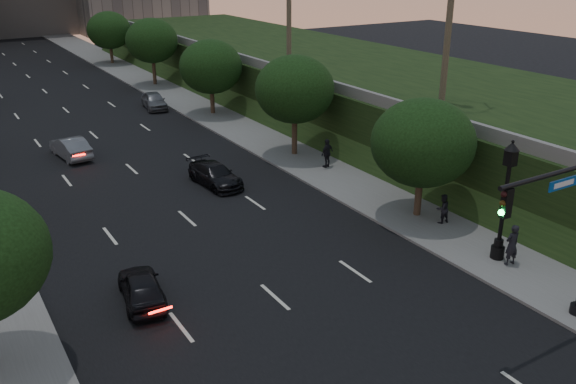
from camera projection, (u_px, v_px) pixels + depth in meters
ground at (350, 365)px, 20.35m from camera, size 160.00×160.00×0.00m
road_surface at (101, 142)px, 44.13m from camera, size 16.00×140.00×0.02m
sidewalk_right at (228, 122)px, 49.08m from camera, size 4.50×140.00×0.15m
embankment at (360, 87)px, 52.48m from camera, size 18.00×90.00×4.00m
parapet_wall at (275, 68)px, 47.49m from camera, size 0.35×90.00×0.70m
tree_right_a at (423, 143)px, 30.21m from camera, size 5.20×5.20×6.24m
tree_right_b at (295, 89)px, 39.54m from camera, size 5.20×5.20×6.74m
tree_right_c at (211, 67)px, 50.03m from camera, size 5.20×5.20×6.24m
tree_right_d at (152, 41)px, 60.94m from camera, size 5.20×5.20×6.74m
tree_right_e at (109, 30)px, 73.02m from camera, size 5.20×5.20×6.24m
traffic_signal_mast at (575, 236)px, 21.16m from camera, size 5.68×0.56×7.00m
street_lamp at (504, 206)px, 26.24m from camera, size 0.64×0.64×5.62m
sedan_near_left at (142, 287)px, 23.79m from camera, size 2.09×3.97×1.29m
sedan_mid_left at (71, 147)px, 40.52m from camera, size 2.00×4.46×1.42m
sedan_near_right at (215, 175)px, 35.77m from camera, size 2.15×4.52×1.27m
sedan_far_right at (154, 101)px, 53.14m from camera, size 2.26×4.42×1.44m
pedestrian_a at (512, 245)px, 26.26m from camera, size 0.73×0.53×1.87m
pedestrian_b at (443, 209)px, 30.39m from camera, size 0.77×0.62×1.52m
pedestrian_c at (327, 153)px, 38.22m from camera, size 1.17×0.76×1.84m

